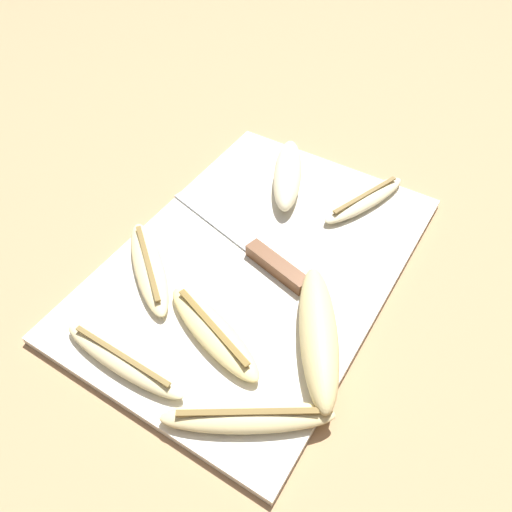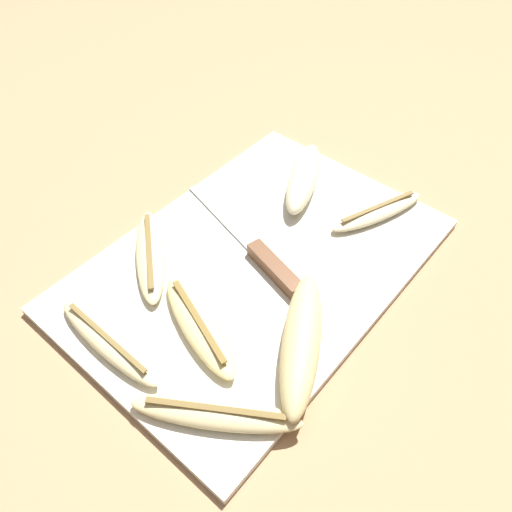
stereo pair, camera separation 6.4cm
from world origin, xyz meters
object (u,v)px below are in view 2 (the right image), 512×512
object	(u,v)px
banana_bright_far	(303,178)
banana_spotted_left	(301,341)
banana_ripe_center	(150,255)
knife	(264,254)
banana_golden_short	(199,325)
banana_soft_right	(108,342)
banana_mellow_near	(216,413)
banana_cream_curved	(377,211)

from	to	relation	value
banana_bright_far	banana_spotted_left	xyz separation A→B (m)	(-0.23, -0.17, 0.00)
banana_ripe_center	banana_spotted_left	bearing A→B (deg)	-85.76
knife	banana_ripe_center	xyz separation A→B (m)	(-0.10, 0.11, 0.00)
knife	banana_spotted_left	world-z (taller)	banana_spotted_left
knife	banana_golden_short	bearing A→B (deg)	-159.02
banana_golden_short	banana_spotted_left	size ratio (longest dim) A/B	0.89
banana_bright_far	banana_soft_right	distance (m)	0.36
banana_spotted_left	banana_bright_far	bearing A→B (deg)	36.29
banana_spotted_left	banana_ripe_center	size ratio (longest dim) A/B	1.22
banana_bright_far	banana_mellow_near	xyz separation A→B (m)	(-0.34, -0.15, -0.01)
banana_cream_curved	banana_bright_far	size ratio (longest dim) A/B	0.96
banana_cream_curved	banana_soft_right	size ratio (longest dim) A/B	0.94
banana_golden_short	banana_ripe_center	world-z (taller)	banana_golden_short
knife	banana_spotted_left	xyz separation A→B (m)	(-0.08, -0.12, 0.01)
banana_bright_far	banana_ripe_center	bearing A→B (deg)	165.42
banana_golden_short	banana_mellow_near	distance (m)	0.11
banana_soft_right	banana_ripe_center	world-z (taller)	same
banana_soft_right	banana_mellow_near	world-z (taller)	same
banana_cream_curved	banana_golden_short	world-z (taller)	banana_golden_short
banana_ripe_center	knife	bearing A→B (deg)	-47.96
knife	banana_cream_curved	bearing A→B (deg)	-9.35
banana_bright_far	banana_golden_short	bearing A→B (deg)	-167.58
knife	banana_mellow_near	distance (m)	0.22
knife	banana_spotted_left	distance (m)	0.15
banana_soft_right	banana_spotted_left	bearing A→B (deg)	-51.15
banana_spotted_left	banana_ripe_center	bearing A→B (deg)	94.24
banana_ripe_center	banana_golden_short	bearing A→B (deg)	-106.35
banana_golden_short	banana_mellow_near	world-z (taller)	banana_golden_short
banana_cream_curved	banana_spotted_left	xyz separation A→B (m)	(-0.24, -0.05, 0.01)
banana_bright_far	banana_cream_curved	bearing A→B (deg)	-81.34
banana_soft_right	banana_spotted_left	xyz separation A→B (m)	(0.13, -0.17, 0.01)
banana_mellow_near	banana_soft_right	bearing A→B (deg)	96.57
banana_golden_short	banana_soft_right	xyz separation A→B (m)	(-0.08, 0.06, -0.00)
banana_cream_curved	banana_soft_right	bearing A→B (deg)	162.83
banana_soft_right	banana_mellow_near	xyz separation A→B (m)	(0.02, -0.15, 0.00)
banana_cream_curved	banana_golden_short	bearing A→B (deg)	169.61
knife	banana_bright_far	distance (m)	0.15
banana_bright_far	banana_ripe_center	distance (m)	0.25
banana_golden_short	knife	bearing A→B (deg)	6.86
banana_mellow_near	knife	bearing A→B (deg)	27.34
banana_soft_right	banana_mellow_near	bearing A→B (deg)	-83.43
banana_ripe_center	banana_bright_far	bearing A→B (deg)	-14.58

